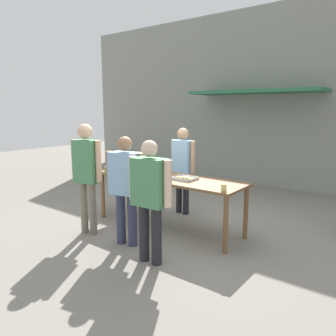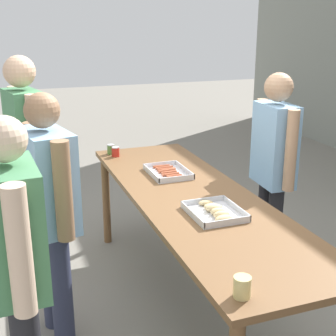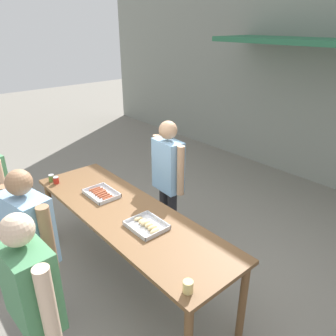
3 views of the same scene
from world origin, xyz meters
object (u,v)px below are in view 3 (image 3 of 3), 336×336
food_tray_buns (147,226)px  person_customer_with_cup (33,299)px  condiment_jar_mustard (51,178)px  person_customer_waiting_in_line (31,241)px  condiment_jar_ketchup (56,180)px  food_tray_sausages (102,194)px  beer_cup (188,287)px  person_server_behind_table (168,174)px

food_tray_buns → person_customer_with_cup: person_customer_with_cup is taller
condiment_jar_mustard → person_customer_waiting_in_line: person_customer_waiting_in_line is taller
condiment_jar_ketchup → person_customer_with_cup: 1.93m
food_tray_sausages → condiment_jar_mustard: 0.76m
food_tray_buns → condiment_jar_ketchup: condiment_jar_ketchup is taller
food_tray_buns → condiment_jar_mustard: bearing=-169.8°
beer_cup → person_customer_waiting_in_line: (-1.24, -0.66, 0.02)m
condiment_jar_mustard → condiment_jar_ketchup: (0.09, 0.02, 0.00)m
condiment_jar_mustard → beer_cup: bearing=0.1°
person_customer_with_cup → person_server_behind_table: bearing=-69.5°
food_tray_sausages → person_server_behind_table: 0.82m
food_tray_buns → person_server_behind_table: (-0.59, 0.77, 0.09)m
condiment_jar_mustard → person_server_behind_table: bearing=47.7°
condiment_jar_mustard → person_customer_waiting_in_line: size_ratio=0.05×
person_server_behind_table → person_customer_with_cup: bearing=-62.8°
person_customer_with_cup → food_tray_buns: bearing=-80.9°
food_tray_sausages → condiment_jar_ketchup: (-0.62, -0.26, 0.03)m
food_tray_buns → beer_cup: 0.88m
food_tray_buns → condiment_jar_mustard: size_ratio=4.22×
condiment_jar_mustard → beer_cup: beer_cup is taller
condiment_jar_ketchup → person_customer_with_cup: bearing=-27.9°
person_customer_waiting_in_line → person_customer_with_cup: bearing=149.2°
food_tray_sausages → person_customer_waiting_in_line: size_ratio=0.24×
food_tray_buns → person_customer_with_cup: 1.19m
condiment_jar_ketchup → person_customer_waiting_in_line: 1.25m
person_customer_with_cup → person_customer_waiting_in_line: size_ratio=1.00×
person_server_behind_table → person_customer_waiting_in_line: size_ratio=1.02×
food_tray_buns → person_customer_waiting_in_line: (-0.41, -0.94, 0.05)m
person_customer_with_cup → person_customer_waiting_in_line: person_customer_with_cup is taller
food_tray_buns → condiment_jar_mustard: 1.58m
condiment_jar_ketchup → person_customer_with_cup: person_customer_with_cup is taller
condiment_jar_ketchup → beer_cup: beer_cup is taller
food_tray_buns → beer_cup: size_ratio=3.79×
food_tray_sausages → person_server_behind_table: bearing=72.2°
food_tray_buns → condiment_jar_mustard: (-1.55, -0.28, 0.02)m
person_server_behind_table → person_customer_with_cup: person_server_behind_table is taller
food_tray_sausages → person_customer_with_cup: person_customer_with_cup is taller
condiment_jar_ketchup → person_customer_waiting_in_line: bearing=-32.8°
person_customer_with_cup → person_customer_waiting_in_line: 0.69m
food_tray_buns → condiment_jar_mustard: condiment_jar_mustard is taller
condiment_jar_mustard → food_tray_sausages: bearing=21.4°
condiment_jar_mustard → condiment_jar_ketchup: 0.10m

